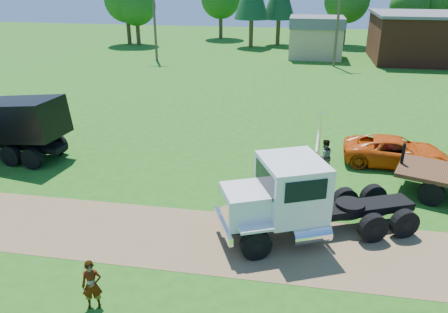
% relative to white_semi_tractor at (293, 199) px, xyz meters
% --- Properties ---
extents(ground, '(140.00, 140.00, 0.00)m').
position_rel_white_semi_tractor_xyz_m(ground, '(-2.59, -0.86, -1.61)').
color(ground, '#215713').
rests_on(ground, ground).
extents(dirt_track, '(120.00, 4.20, 0.01)m').
position_rel_white_semi_tractor_xyz_m(dirt_track, '(-2.59, -0.86, -1.61)').
color(dirt_track, brown).
rests_on(dirt_track, ground).
extents(white_semi_tractor, '(7.88, 5.27, 4.72)m').
position_rel_white_semi_tractor_xyz_m(white_semi_tractor, '(0.00, 0.00, 0.00)').
color(white_semi_tractor, black).
rests_on(white_semi_tractor, ground).
extents(black_dump_truck, '(8.22, 3.39, 3.50)m').
position_rel_white_semi_tractor_xyz_m(black_dump_truck, '(-15.85, 5.36, 0.31)').
color(black_dump_truck, black).
rests_on(black_dump_truck, ground).
extents(orange_pickup, '(5.53, 2.83, 1.49)m').
position_rel_white_semi_tractor_xyz_m(orange_pickup, '(5.17, 7.81, -0.87)').
color(orange_pickup, '#D34A09').
rests_on(orange_pickup, ground).
extents(spectator_a, '(0.69, 0.56, 1.64)m').
position_rel_white_semi_tractor_xyz_m(spectator_a, '(-5.77, -5.01, -0.79)').
color(spectator_a, '#999999').
rests_on(spectator_a, ground).
extents(spectator_b, '(1.09, 0.99, 1.81)m').
position_rel_white_semi_tractor_xyz_m(spectator_b, '(1.40, 6.07, -0.71)').
color(spectator_b, '#999999').
rests_on(spectator_b, ground).
extents(brick_building, '(15.40, 10.40, 5.30)m').
position_rel_white_semi_tractor_xyz_m(brick_building, '(15.41, 39.14, 1.05)').
color(brick_building, maroon).
rests_on(brick_building, ground).
extents(tan_shed, '(6.20, 5.40, 4.70)m').
position_rel_white_semi_tractor_xyz_m(tan_shed, '(1.41, 39.14, 0.81)').
color(tan_shed, tan).
rests_on(tan_shed, ground).
extents(utility_poles, '(42.20, 0.28, 9.00)m').
position_rel_white_semi_tractor_xyz_m(utility_poles, '(3.41, 34.14, 3.10)').
color(utility_poles, '#443826').
rests_on(utility_poles, ground).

